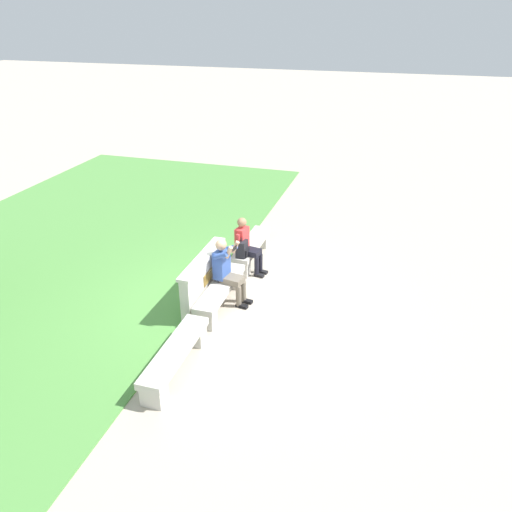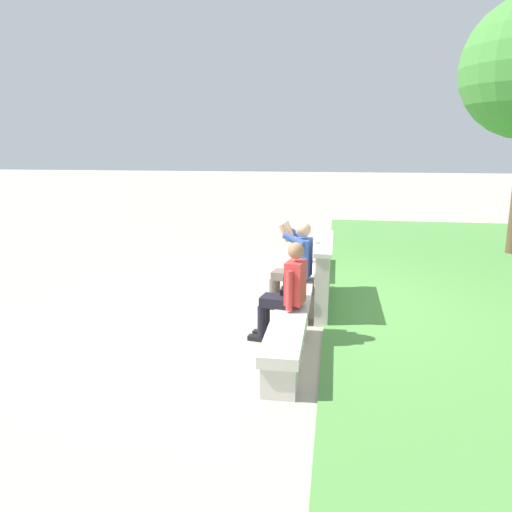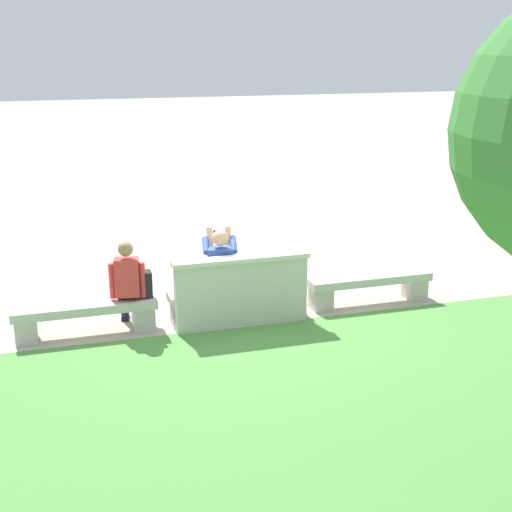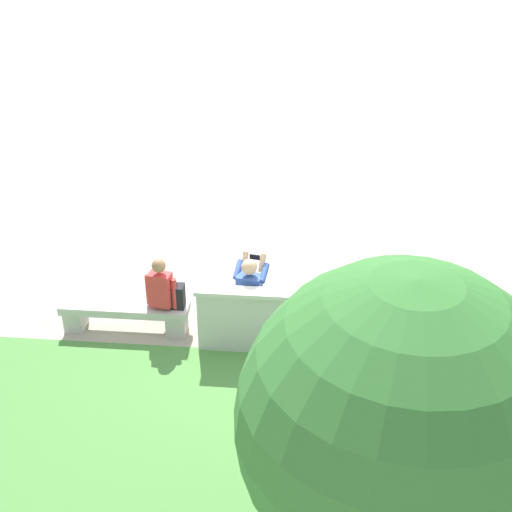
{
  "view_description": "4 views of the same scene",
  "coord_description": "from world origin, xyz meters",
  "views": [
    {
      "loc": [
        -7.81,
        -3.07,
        5.28
      ],
      "look_at": [
        0.37,
        -0.61,
        0.99
      ],
      "focal_mm": 35.0,
      "sensor_mm": 36.0,
      "label": 1
    },
    {
      "loc": [
        7.28,
        0.49,
        2.37
      ],
      "look_at": [
        0.36,
        -0.62,
        0.83
      ],
      "focal_mm": 35.0,
      "sensor_mm": 36.0,
      "label": 2
    },
    {
      "loc": [
        2.43,
        9.1,
        3.79
      ],
      "look_at": [
        -0.47,
        -0.54,
        0.72
      ],
      "focal_mm": 50.0,
      "sensor_mm": 36.0,
      "label": 3
    },
    {
      "loc": [
        -0.63,
        8.49,
        6.22
      ],
      "look_at": [
        0.19,
        -0.72,
        0.95
      ],
      "focal_mm": 50.0,
      "sensor_mm": 36.0,
      "label": 4
    }
  ],
  "objects": [
    {
      "name": "backrest_wall_with_plaque",
      "position": [
        0.0,
        0.34,
        0.52
      ],
      "size": [
        1.88,
        0.24,
        1.01
      ],
      "color": "beige",
      "rests_on": "ground"
    },
    {
      "name": "backpack",
      "position": [
        1.31,
        -0.03,
        0.63
      ],
      "size": [
        0.28,
        0.24,
        0.43
      ],
      "color": "black",
      "rests_on": "bench_mid"
    },
    {
      "name": "ground_plane",
      "position": [
        0.0,
        0.0,
        0.0
      ],
      "size": [
        80.0,
        80.0,
        0.0
      ],
      "primitive_type": "plane",
      "color": "#B2A593"
    },
    {
      "name": "person_photographer",
      "position": [
        0.2,
        -0.08,
        0.74
      ],
      "size": [
        0.52,
        0.76,
        1.32
      ],
      "color": "black",
      "rests_on": "ground"
    },
    {
      "name": "bench_main",
      "position": [
        -2.06,
        0.0,
        0.3
      ],
      "size": [
        1.89,
        0.4,
        0.45
      ],
      "color": "beige",
      "rests_on": "ground"
    },
    {
      "name": "bench_mid",
      "position": [
        2.06,
        0.0,
        0.3
      ],
      "size": [
        1.89,
        0.4,
        0.45
      ],
      "color": "beige",
      "rests_on": "ground"
    },
    {
      "name": "person_distant",
      "position": [
        1.48,
        -0.07,
        0.67
      ],
      "size": [
        0.47,
        0.71,
        1.26
      ],
      "color": "black",
      "rests_on": "ground"
    },
    {
      "name": "bench_near",
      "position": [
        0.0,
        0.0,
        0.3
      ],
      "size": [
        1.89,
        0.4,
        0.45
      ],
      "color": "beige",
      "rests_on": "ground"
    },
    {
      "name": "tree_left_background",
      "position": [
        -1.21,
        5.13,
        3.14
      ],
      "size": [
        2.04,
        2.04,
        4.2
      ],
      "color": "#4C3826",
      "rests_on": "ground"
    }
  ]
}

